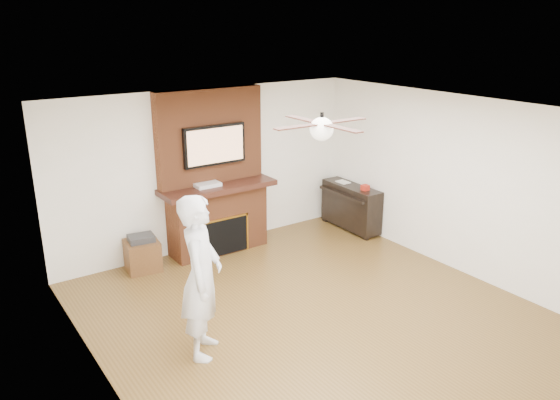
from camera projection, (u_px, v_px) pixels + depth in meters
room_shell at (319, 221)px, 6.27m from camera, size 5.36×5.86×2.86m
fireplace at (215, 188)px, 8.34m from camera, size 1.78×0.64×2.50m
tv at (215, 145)px, 8.09m from camera, size 1.00×0.08×0.60m
ceiling_fan at (322, 128)px, 5.93m from camera, size 1.21×1.21×0.31m
person at (201, 277)px, 5.69m from camera, size 0.74×0.79×1.80m
side_table at (142, 254)px, 7.85m from camera, size 0.52×0.52×0.53m
piano at (351, 206)px, 9.34m from camera, size 0.46×1.20×0.87m
cable_box at (208, 185)px, 8.14m from camera, size 0.38×0.22×0.05m
candle_orange at (211, 252)px, 8.38m from camera, size 0.06×0.06×0.11m
candle_green at (222, 251)px, 8.42m from camera, size 0.08×0.08×0.10m
candle_cream at (229, 249)px, 8.49m from camera, size 0.08×0.08×0.11m
candle_blue at (238, 247)px, 8.57m from camera, size 0.05×0.05×0.09m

